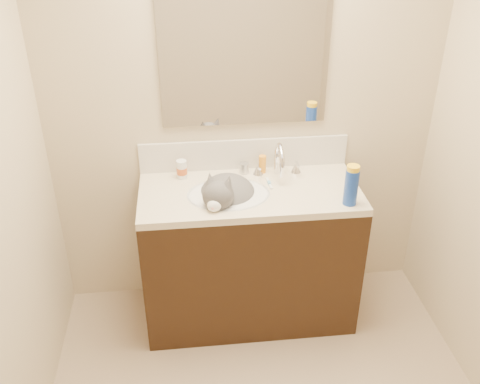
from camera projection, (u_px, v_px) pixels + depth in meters
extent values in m
cube|color=#C5B292|center=(244.00, 104.00, 2.94)|extent=(2.20, 0.04, 2.50)
cube|color=black|center=(249.00, 257.00, 3.12)|extent=(1.20, 0.55, 0.82)
cube|color=beige|center=(250.00, 193.00, 2.91)|extent=(1.20, 0.55, 0.04)
ellipsoid|color=white|center=(229.00, 205.00, 2.89)|extent=(0.45, 0.36, 0.14)
cylinder|color=silver|center=(277.00, 164.00, 3.04)|extent=(0.04, 0.04, 0.11)
torus|color=silver|center=(280.00, 160.00, 2.96)|extent=(0.03, 0.20, 0.20)
cylinder|color=silver|center=(282.00, 172.00, 2.90)|extent=(0.03, 0.03, 0.06)
cone|color=silver|center=(258.00, 169.00, 3.04)|extent=(0.06, 0.06, 0.06)
cone|color=silver|center=(296.00, 167.00, 3.06)|extent=(0.06, 0.06, 0.06)
ellipsoid|color=#4C4A4C|center=(228.00, 196.00, 2.91)|extent=(0.42, 0.44, 0.23)
ellipsoid|color=#4C4A4C|center=(218.00, 196.00, 2.73)|extent=(0.21, 0.20, 0.16)
ellipsoid|color=#4C4A4C|center=(223.00, 195.00, 2.81)|extent=(0.15, 0.15, 0.14)
cone|color=#4C4A4C|center=(210.00, 180.00, 2.72)|extent=(0.09, 0.10, 0.10)
cone|color=#4C4A4C|center=(228.00, 182.00, 2.70)|extent=(0.10, 0.10, 0.10)
ellipsoid|color=white|center=(214.00, 206.00, 2.69)|extent=(0.09, 0.08, 0.06)
ellipsoid|color=white|center=(221.00, 207.00, 2.81)|extent=(0.14, 0.11, 0.14)
sphere|color=#E39E93|center=(213.00, 208.00, 2.66)|extent=(0.02, 0.02, 0.02)
cylinder|color=#4C4A4C|center=(253.00, 213.00, 2.90)|extent=(0.08, 0.24, 0.04)
cube|color=silver|center=(244.00, 154.00, 3.08)|extent=(1.20, 0.02, 0.18)
cube|color=white|center=(245.00, 52.00, 2.78)|extent=(0.90, 0.02, 0.80)
cylinder|color=white|center=(182.00, 169.00, 2.99)|extent=(0.07, 0.07, 0.11)
cylinder|color=#CE5922|center=(182.00, 171.00, 3.00)|extent=(0.08, 0.08, 0.04)
cylinder|color=#B7B7BC|center=(244.00, 168.00, 3.05)|extent=(0.06, 0.06, 0.06)
cylinder|color=orange|center=(262.00, 164.00, 3.05)|extent=(0.05, 0.05, 0.10)
cube|color=white|center=(269.00, 183.00, 2.95)|extent=(0.02, 0.13, 0.01)
cube|color=#5C9CC4|center=(269.00, 183.00, 2.95)|extent=(0.02, 0.03, 0.01)
cylinder|color=#173BA4|center=(351.00, 187.00, 2.72)|extent=(0.09, 0.09, 0.19)
cylinder|color=yellow|center=(353.00, 169.00, 2.67)|extent=(0.09, 0.09, 0.04)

